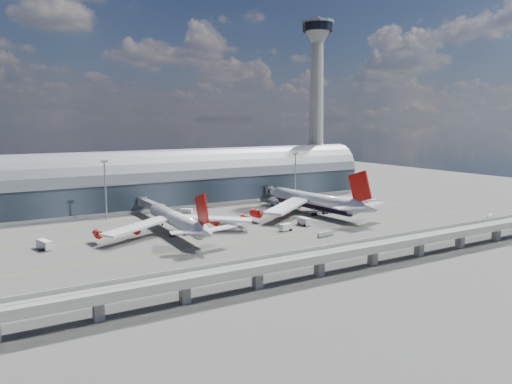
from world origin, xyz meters
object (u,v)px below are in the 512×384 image
floodlight_mast_left (105,188)px  service_truck_2 (226,225)px  control_tower (316,105)px  service_truck_0 (44,245)px  floodlight_mast_right (295,175)px  service_truck_1 (286,227)px  service_truck_4 (276,204)px  airliner_left (178,221)px  service_truck_5 (186,211)px  cargo_train_0 (325,234)px  cargo_train_1 (340,246)px  cargo_train_2 (490,217)px  airliner_right (316,201)px  service_truck_3 (304,221)px

floodlight_mast_left → service_truck_2: floodlight_mast_left is taller
control_tower → service_truck_0: bearing=-157.7°
floodlight_mast_left → floodlight_mast_right: size_ratio=1.00×
service_truck_1 → service_truck_4: 55.80m
control_tower → airliner_left: 146.95m
service_truck_5 → cargo_train_0: service_truck_5 is taller
airliner_left → service_truck_4: airliner_left is taller
airliner_left → cargo_train_0: airliner_left is taller
cargo_train_1 → cargo_train_2: cargo_train_2 is taller
service_truck_1 → service_truck_2: service_truck_2 is taller
airliner_left → service_truck_4: size_ratio=13.53×
cargo_train_0 → service_truck_1: bearing=37.2°
floodlight_mast_left → service_truck_0: (-30.89, -40.12, -12.03)m
cargo_train_0 → cargo_train_1: bearing=166.8°
floodlight_mast_right → cargo_train_1: 102.22m
airliner_right → service_truck_1: size_ratio=13.65×
airliner_left → cargo_train_1: bearing=-48.1°
control_tower → service_truck_1: control_tower is taller
service_truck_2 → service_truck_4: 55.92m
floodlight_mast_left → airliner_right: (85.61, -36.69, -7.73)m
floodlight_mast_right → service_truck_0: bearing=-163.0°
floodlight_mast_left → service_truck_5: (34.35, -6.91, -12.30)m
service_truck_4 → cargo_train_2: size_ratio=0.57×
cargo_train_2 → cargo_train_1: bearing=125.0°
floodlight_mast_right → service_truck_4: (-18.93, -9.94, -12.36)m
floodlight_mast_left → cargo_train_1: floodlight_mast_left is taller
service_truck_2 → service_truck_3: size_ratio=1.34×
floodlight_mast_right → service_truck_5: bearing=-174.0°
service_truck_1 → cargo_train_1: service_truck_1 is taller
airliner_right → floodlight_mast_right: bearing=63.9°
control_tower → floodlight_mast_left: (-135.00, -28.00, -38.00)m
airliner_right → service_truck_0: size_ratio=9.14×
cargo_train_2 → control_tower: bearing=35.7°
service_truck_3 → cargo_train_0: service_truck_3 is taller
airliner_left → service_truck_2: 21.07m
service_truck_5 → service_truck_0: bearing=162.6°
floodlight_mast_right → service_truck_2: size_ratio=2.98×
service_truck_0 → cargo_train_1: size_ratio=0.57×
service_truck_3 → cargo_train_1: (-12.30, -36.71, -0.63)m
service_truck_1 → cargo_train_0: size_ratio=0.68×
floodlight_mast_right → airliner_right: (-14.39, -36.69, -7.73)m
service_truck_4 → cargo_train_2: 97.51m
service_truck_1 → floodlight_mast_left: bearing=31.7°
service_truck_0 → service_truck_1: (84.68, -18.50, -0.16)m
service_truck_2 → service_truck_4: bearing=-47.9°
cargo_train_0 → service_truck_0: bearing=80.6°
service_truck_2 → cargo_train_2: bearing=-106.0°
service_truck_3 → service_truck_4: bearing=70.7°
service_truck_3 → service_truck_4: 46.18m
floodlight_mast_left → floodlight_mast_right: 100.00m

